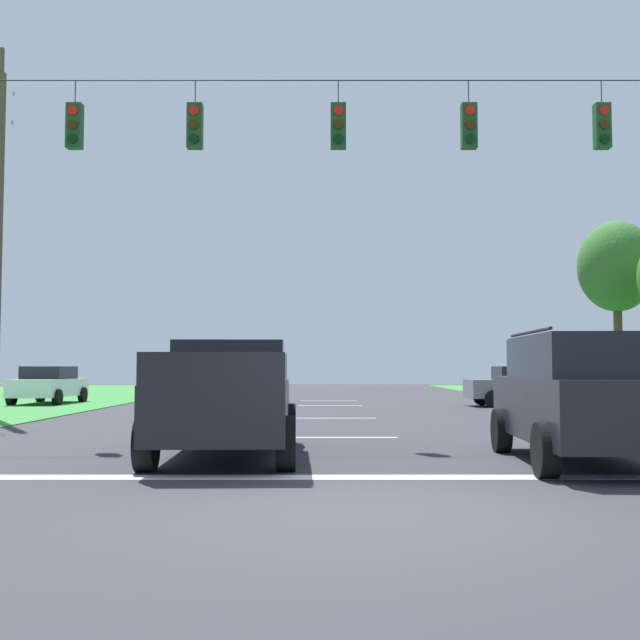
% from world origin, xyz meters
% --- Properties ---
extents(ground_plane, '(120.00, 120.00, 0.00)m').
position_xyz_m(ground_plane, '(0.00, 0.00, 0.00)').
color(ground_plane, '#333338').
extents(stop_bar_stripe, '(15.61, 0.45, 0.01)m').
position_xyz_m(stop_bar_stripe, '(0.00, 2.47, 0.00)').
color(stop_bar_stripe, white).
rests_on(stop_bar_stripe, ground).
extents(lane_dash_0, '(2.50, 0.15, 0.01)m').
position_xyz_m(lane_dash_0, '(0.00, 8.47, 0.00)').
color(lane_dash_0, white).
rests_on(lane_dash_0, ground).
extents(lane_dash_1, '(2.50, 0.15, 0.01)m').
position_xyz_m(lane_dash_1, '(0.00, 14.71, 0.00)').
color(lane_dash_1, white).
rests_on(lane_dash_1, ground).
extents(lane_dash_2, '(2.50, 0.15, 0.01)m').
position_xyz_m(lane_dash_2, '(0.00, 22.13, 0.00)').
color(lane_dash_2, white).
rests_on(lane_dash_2, ground).
extents(lane_dash_3, '(2.50, 0.15, 0.01)m').
position_xyz_m(lane_dash_3, '(0.00, 26.52, 0.00)').
color(lane_dash_3, white).
rests_on(lane_dash_3, ground).
extents(overhead_signal_span, '(18.49, 0.31, 7.83)m').
position_xyz_m(overhead_signal_span, '(0.23, 7.81, 4.50)').
color(overhead_signal_span, '#4D432E').
rests_on(overhead_signal_span, ground).
extents(pickup_truck, '(2.42, 5.46, 1.95)m').
position_xyz_m(pickup_truck, '(-1.94, 4.98, 0.97)').
color(pickup_truck, black).
rests_on(pickup_truck, ground).
extents(suv_black, '(2.41, 4.89, 2.05)m').
position_xyz_m(suv_black, '(3.69, 3.87, 1.06)').
color(suv_black, black).
rests_on(suv_black, ground).
extents(distant_car_crossing_white, '(2.15, 4.37, 1.52)m').
position_xyz_m(distant_car_crossing_white, '(-11.36, 23.37, 0.79)').
color(distant_car_crossing_white, silver).
rests_on(distant_car_crossing_white, ground).
extents(distant_car_far_parked, '(4.35, 2.13, 1.52)m').
position_xyz_m(distant_car_far_parked, '(7.38, 21.58, 0.79)').
color(distant_car_far_parked, slate).
rests_on(distant_car_far_parked, ground).
extents(utility_pole_near_left, '(0.29, 1.91, 10.68)m').
position_xyz_m(utility_pole_near_left, '(-9.57, 13.74, 5.27)').
color(utility_pole_near_left, brown).
rests_on(utility_pole_near_left, ground).
extents(tree_roadside_left, '(3.13, 3.13, 7.50)m').
position_xyz_m(tree_roadside_left, '(11.79, 23.60, 5.58)').
color(tree_roadside_left, brown).
rests_on(tree_roadside_left, ground).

